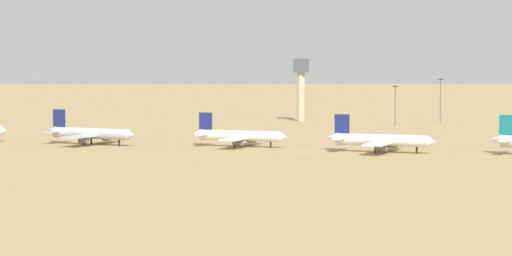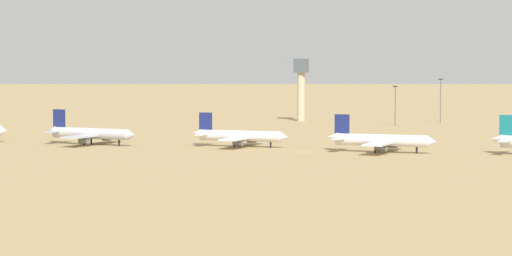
# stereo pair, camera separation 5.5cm
# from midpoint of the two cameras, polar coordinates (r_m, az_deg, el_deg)

# --- Properties ---
(ground) EXTENTS (4000.00, 4000.00, 0.00)m
(ground) POSITION_cam_midpoint_polar(r_m,az_deg,el_deg) (362.57, 2.18, -1.10)
(ground) COLOR tan
(ridge_far_west) EXTENTS (319.71, 238.73, 91.47)m
(ridge_far_west) POSITION_cam_midpoint_polar(r_m,az_deg,el_deg) (1510.24, -8.94, 4.30)
(ridge_far_west) COLOR slate
(ridge_far_west) RESTS_ON ground
(ridge_west) EXTENTS (396.02, 364.24, 136.36)m
(ridge_west) POSITION_cam_midpoint_polar(r_m,az_deg,el_deg) (1531.19, 5.81, 5.16)
(ridge_west) COLOR slate
(ridge_west) RESTS_ON ground
(parked_jet_navy_1) EXTENTS (32.51, 27.74, 10.77)m
(parked_jet_navy_1) POSITION_cam_midpoint_polar(r_m,az_deg,el_deg) (391.84, -7.57, -0.25)
(parked_jet_navy_1) COLOR silver
(parked_jet_navy_1) RESTS_ON ground
(parked_jet_navy_2) EXTENTS (31.14, 26.24, 10.28)m
(parked_jet_navy_2) POSITION_cam_midpoint_polar(r_m,az_deg,el_deg) (380.43, -0.78, -0.36)
(parked_jet_navy_2) COLOR white
(parked_jet_navy_2) RESTS_ON ground
(parked_jet_navy_3) EXTENTS (32.75, 27.63, 10.81)m
(parked_jet_navy_3) POSITION_cam_midpoint_polar(r_m,az_deg,el_deg) (362.11, 5.68, -0.56)
(parked_jet_navy_3) COLOR white
(parked_jet_navy_3) RESTS_ON ground
(control_tower) EXTENTS (5.20, 5.20, 25.44)m
(control_tower) POSITION_cam_midpoint_polar(r_m,az_deg,el_deg) (509.41, 2.06, 2.04)
(control_tower) COLOR #C6B793
(control_tower) RESTS_ON ground
(light_pole_west) EXTENTS (1.80, 0.50, 17.64)m
(light_pole_west) POSITION_cam_midpoint_polar(r_m,az_deg,el_deg) (502.70, 8.39, 1.37)
(light_pole_west) COLOR #59595E
(light_pole_west) RESTS_ON ground
(light_pole_mid) EXTENTS (1.80, 0.50, 15.47)m
(light_pole_mid) POSITION_cam_midpoint_polar(r_m,az_deg,el_deg) (481.31, 6.35, 1.15)
(light_pole_mid) COLOR #59595E
(light_pole_mid) RESTS_ON ground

